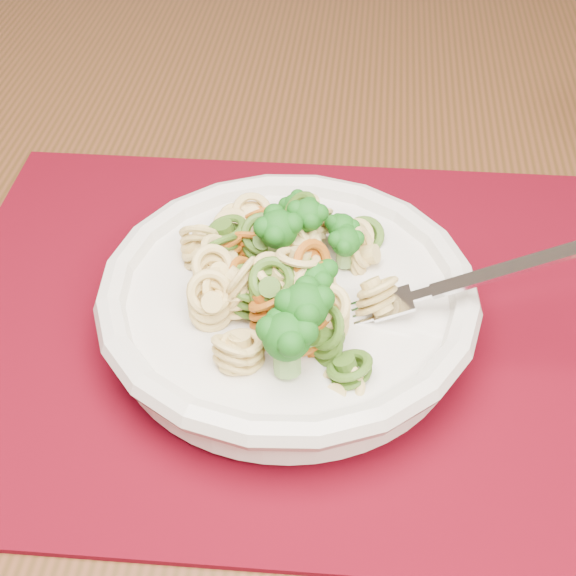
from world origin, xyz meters
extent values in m
cube|color=#572E18|center=(-0.11, 0.69, 0.73)|extent=(1.64, 1.26, 0.04)
cube|color=#4E030E|center=(-0.18, 0.58, 0.76)|extent=(0.54, 0.46, 0.00)
cylinder|color=silver|center=(-0.18, 0.56, 0.76)|extent=(0.10, 0.10, 0.01)
cylinder|color=silver|center=(-0.18, 0.56, 0.78)|extent=(0.23, 0.23, 0.03)
torus|color=silver|center=(-0.18, 0.56, 0.79)|extent=(0.25, 0.25, 0.02)
camera|label=1|loc=(-0.23, 0.19, 1.15)|focal=50.00mm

